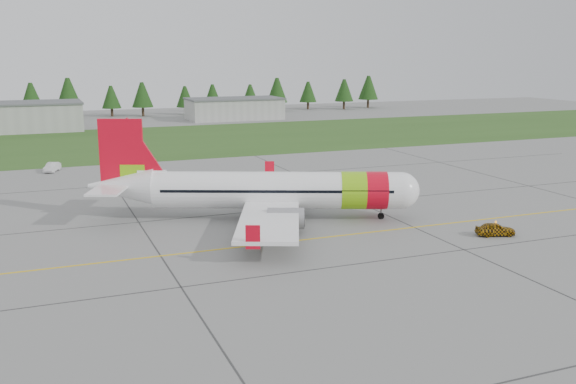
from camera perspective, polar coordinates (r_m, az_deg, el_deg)
name	(u,v)px	position (r m, az deg, el deg)	size (l,w,h in m)	color
ground	(363,263)	(53.07, 6.64, -6.31)	(320.00, 320.00, 0.00)	gray
aircraft	(269,190)	(66.07, -1.68, 0.14)	(32.60, 30.97, 10.36)	white
follow_me_car	(496,217)	(63.16, 18.02, -2.12)	(1.46, 1.24, 3.64)	#CA8B0B
service_van	(51,158)	(99.29, -20.29, 2.85)	(1.38, 1.31, 3.97)	silver
grass_strip	(167,140)	(129.60, -10.74, 4.52)	(320.00, 50.00, 0.03)	#30561E
taxi_guideline	(322,238)	(59.90, 3.03, -4.08)	(120.00, 0.25, 0.02)	gold
hangar_west	(5,118)	(154.97, -23.83, 6.03)	(32.00, 14.00, 6.00)	#A8A8A3
hangar_east	(234,109)	(170.09, -4.79, 7.34)	(24.00, 12.00, 5.20)	#A8A8A3
treeline	(126,98)	(184.20, -14.18, 8.13)	(160.00, 8.00, 10.00)	#1C3F14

